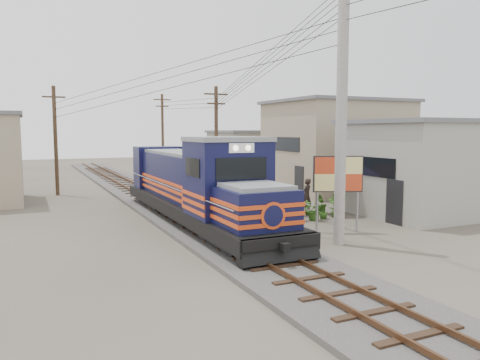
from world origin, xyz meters
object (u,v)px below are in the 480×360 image
locomotive (196,187)px  market_umbrella (336,171)px  billboard (338,176)px  vendor (307,196)px

locomotive → market_umbrella: bearing=-3.2°
locomotive → billboard: locomotive is taller
billboard → market_umbrella: (2.50, 3.50, -0.15)m
billboard → locomotive: bearing=163.7°
locomotive → vendor: 6.09m
locomotive → billboard: size_ratio=4.85×
locomotive → market_umbrella: (7.23, -0.41, 0.49)m
market_umbrella → vendor: market_umbrella is taller
billboard → vendor: (1.30, 4.30, -1.43)m
billboard → market_umbrella: 4.30m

